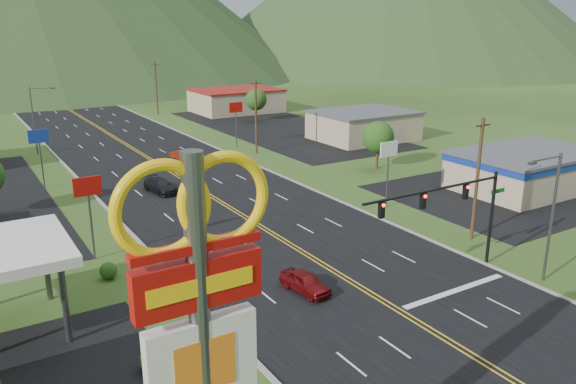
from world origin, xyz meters
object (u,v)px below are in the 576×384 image
traffic_signal (454,203)px  car_red_near (305,283)px  streetlight_west (36,116)px  car_red_far (180,155)px  pylon_sign (200,320)px  car_dark_mid (160,186)px  streetlight_east (550,210)px

traffic_signal → car_red_near: bearing=162.4°
streetlight_west → car_red_far: size_ratio=2.34×
pylon_sign → car_dark_mid: (13.11, 42.06, -8.60)m
pylon_sign → streetlight_west: pylon_sign is taller
car_red_near → car_red_far: size_ratio=1.02×
car_dark_mid → traffic_signal: bearing=-80.9°
streetlight_east → car_red_far: size_ratio=2.34×
streetlight_east → streetlight_west: same height
traffic_signal → streetlight_west: bearing=108.0°
pylon_sign → streetlight_west: size_ratio=1.56×
car_dark_mid → car_red_far: size_ratio=1.25×
traffic_signal → car_red_far: 43.31m
car_dark_mid → streetlight_east: bearing=-76.1°
car_red_far → car_red_near: bearing=71.8°
car_red_far → car_dark_mid: bearing=52.2°
streetlight_west → pylon_sign: bearing=-94.5°
streetlight_east → streetlight_west: 64.21m
traffic_signal → streetlight_west: streetlight_west is taller
pylon_sign → streetlight_west: bearing=85.5°
streetlight_west → car_dark_mid: bearing=-73.3°
pylon_sign → car_dark_mid: pylon_sign is taller
traffic_signal → car_dark_mid: size_ratio=2.72×
pylon_sign → streetlight_west: (5.32, 68.00, -4.12)m
traffic_signal → car_dark_mid: bearing=109.0°
traffic_signal → streetlight_east: bearing=-40.4°
traffic_signal → car_red_far: size_ratio=3.40×
streetlight_east → car_red_near: (-14.67, 7.15, -4.51)m
pylon_sign → streetlight_east: size_ratio=1.56×
streetlight_east → car_red_far: bearing=99.5°
car_red_far → pylon_sign: bearing=61.2°
car_red_far → streetlight_east: bearing=91.0°
pylon_sign → car_red_far: (20.31, 54.94, -8.66)m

